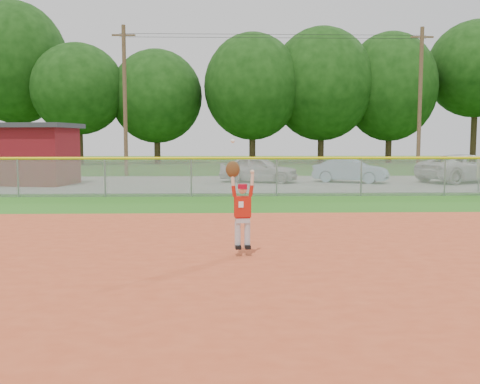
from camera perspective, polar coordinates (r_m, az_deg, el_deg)
name	(u,v)px	position (r m, az deg, el deg)	size (l,w,h in m)	color
ground	(325,248)	(11.20, 9.04, -5.93)	(120.00, 120.00, 0.00)	#235C15
clay_infield	(363,287)	(8.35, 12.96, -9.89)	(24.00, 16.00, 0.04)	#B33F20
parking_strip	(265,183)	(26.95, 2.65, 0.94)	(44.00, 10.00, 0.03)	gray
car_white_a	(259,169)	(27.31, 2.03, 2.46)	(1.60, 3.97, 1.35)	silver
car_blue	(350,170)	(27.79, 11.70, 2.26)	(1.29, 3.71, 1.22)	#89ADCC
car_white_b	(466,168)	(29.71, 22.94, 2.35)	(2.38, 5.15, 1.43)	silver
utility_shed	(34,154)	(27.78, -21.13, 3.83)	(4.44, 3.71, 2.99)	#5D0D12
outfield_fence	(277,174)	(20.92, 3.93, 1.94)	(40.06, 0.10, 1.55)	gray
power_lines	(274,99)	(33.01, 3.62, 9.90)	(19.40, 0.24, 9.00)	#4C3823
tree_line	(257,80)	(49.06, 1.80, 11.87)	(62.37, 13.00, 14.43)	#422D1C
ballplayer	(241,205)	(10.04, 0.11, -1.44)	(0.55, 0.25, 2.07)	silver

